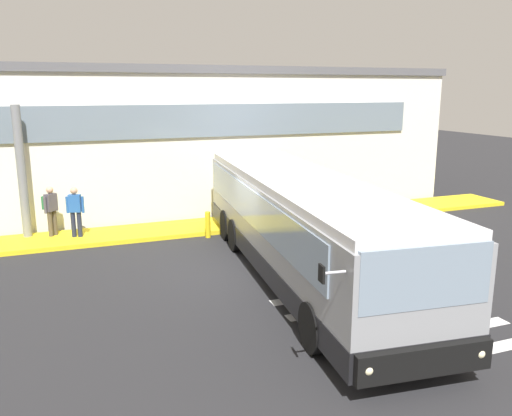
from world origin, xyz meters
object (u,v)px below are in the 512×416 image
passenger_near_column (50,207)px  safety_bollard_yellow (208,225)px  bus_main_foreground (301,228)px  entry_support_column (22,172)px  passenger_by_doorway (75,209)px

passenger_near_column → safety_bollard_yellow: size_ratio=1.86×
bus_main_foreground → entry_support_column: bearing=137.8°
bus_main_foreground → safety_bollard_yellow: bus_main_foreground is taller
entry_support_column → bus_main_foreground: bearing=-42.2°
entry_support_column → passenger_by_doorway: 2.08m
passenger_near_column → safety_bollard_yellow: passenger_near_column is taller
bus_main_foreground → safety_bollard_yellow: bearing=105.7°
entry_support_column → passenger_by_doorway: (1.54, -0.65, -1.23)m
passenger_near_column → passenger_by_doorway: size_ratio=1.00×
bus_main_foreground → safety_bollard_yellow: (-1.28, 4.54, -0.89)m
passenger_near_column → passenger_by_doorway: 0.89m
safety_bollard_yellow → passenger_near_column: bearing=161.9°
passenger_near_column → passenger_by_doorway: bearing=-31.5°
passenger_near_column → entry_support_column: bearing=166.7°
bus_main_foreground → passenger_by_doorway: bearing=133.8°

